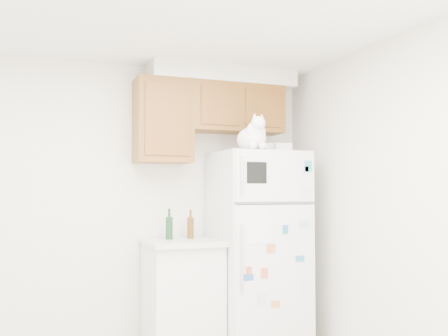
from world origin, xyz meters
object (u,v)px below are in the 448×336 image
storage_box_back (268,149)px  bottle_amber (190,224)px  refrigerator (258,246)px  cat (253,137)px  storage_box_front (283,148)px  bottle_green (169,224)px  base_counter (182,293)px

storage_box_back → bottle_amber: size_ratio=0.70×
refrigerator → cat: 1.01m
storage_box_front → bottle_amber: 1.10m
storage_box_front → bottle_amber: (-0.83, 0.20, -0.70)m
storage_box_front → bottle_green: (-1.03, 0.19, -0.69)m
cat → bottle_amber: 0.98m
base_counter → cat: bearing=-30.6°
refrigerator → storage_box_back: (0.18, 0.15, 0.90)m
bottle_amber → bottle_green: bearing=-176.3°
bottle_green → bottle_amber: size_ratio=1.05×
storage_box_front → bottle_amber: storage_box_front is taller
storage_box_back → bottle_amber: bearing=-174.5°
bottle_green → base_counter: bearing=-50.2°
base_counter → bottle_green: size_ratio=3.39×
refrigerator → bottle_amber: refrigerator is taller
base_counter → bottle_amber: size_ratio=3.56×
cat → bottle_green: (-0.63, 0.43, -0.76)m
refrigerator → storage_box_back: 0.93m
storage_box_front → bottle_green: size_ratio=0.55×
cat → bottle_amber: (-0.43, 0.44, -0.76)m
base_counter → storage_box_back: 1.55m
base_counter → storage_box_front: size_ratio=6.13×
base_counter → storage_box_back: storage_box_back is taller
base_counter → storage_box_front: 1.59m
cat → base_counter: bearing=149.4°
bottle_amber → cat: bearing=-45.8°
storage_box_front → bottle_green: 1.26m
base_counter → storage_box_back: size_ratio=5.11×
refrigerator → storage_box_front: size_ratio=11.33×
storage_box_front → refrigerator: bearing=-169.2°
cat → bottle_green: size_ratio=1.59×
refrigerator → cat: (-0.15, -0.24, 0.96)m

